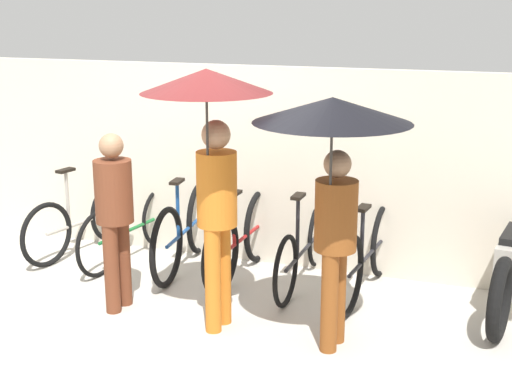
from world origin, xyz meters
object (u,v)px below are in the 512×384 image
at_px(parked_bicycle_3, 241,238).
at_px(parked_bicycle_4, 303,248).
at_px(parked_bicycle_0, 81,221).
at_px(pedestrian_center, 210,130).
at_px(parked_bicycle_1, 132,226).
at_px(parked_bicycle_5, 367,255).
at_px(pedestrian_trailing, 333,147).
at_px(parked_bicycle_2, 185,230).
at_px(pedestrian_leading, 115,209).

bearing_deg(parked_bicycle_3, parked_bicycle_4, -86.05).
height_order(parked_bicycle_0, pedestrian_center, pedestrian_center).
bearing_deg(parked_bicycle_4, pedestrian_center, 162.03).
bearing_deg(parked_bicycle_3, parked_bicycle_0, 89.54).
bearing_deg(parked_bicycle_4, parked_bicycle_1, 88.89).
distance_m(parked_bicycle_5, pedestrian_trailing, 1.72).
bearing_deg(pedestrian_trailing, parked_bicycle_4, -59.44).
xyz_separation_m(parked_bicycle_2, pedestrian_leading, (-0.13, -1.08, 0.50)).
bearing_deg(parked_bicycle_4, parked_bicycle_3, 92.29).
relative_size(parked_bicycle_1, parked_bicycle_4, 0.98).
relative_size(parked_bicycle_4, parked_bicycle_5, 0.97).
bearing_deg(parked_bicycle_0, parked_bicycle_2, -80.42).
relative_size(parked_bicycle_4, pedestrian_leading, 1.11).
relative_size(pedestrian_leading, pedestrian_trailing, 0.79).
relative_size(parked_bicycle_0, pedestrian_leading, 1.03).
distance_m(parked_bicycle_1, pedestrian_trailing, 2.99).
xyz_separation_m(parked_bicycle_1, pedestrian_leading, (0.48, -1.12, 0.54)).
bearing_deg(parked_bicycle_5, pedestrian_leading, 123.14).
xyz_separation_m(parked_bicycle_2, parked_bicycle_3, (0.61, -0.03, -0.01)).
relative_size(parked_bicycle_2, pedestrian_center, 0.82).
distance_m(parked_bicycle_0, pedestrian_leading, 1.67).
bearing_deg(parked_bicycle_4, parked_bicycle_0, 88.98).
relative_size(parked_bicycle_1, parked_bicycle_3, 0.98).
xyz_separation_m(parked_bicycle_0, parked_bicycle_1, (0.61, -0.01, 0.01)).
bearing_deg(parked_bicycle_3, parked_bicycle_5, -89.18).
bearing_deg(pedestrian_trailing, parked_bicycle_5, -86.13).
relative_size(pedestrian_center, pedestrian_trailing, 1.08).
relative_size(parked_bicycle_2, pedestrian_trailing, 0.89).
xyz_separation_m(parked_bicycle_0, parked_bicycle_4, (2.45, -0.06, -0.00)).
relative_size(parked_bicycle_1, parked_bicycle_2, 0.97).
relative_size(parked_bicycle_0, pedestrian_center, 0.75).
height_order(parked_bicycle_1, pedestrian_center, pedestrian_center).
xyz_separation_m(parked_bicycle_5, pedestrian_leading, (-1.97, -1.03, 0.52)).
height_order(parked_bicycle_2, parked_bicycle_4, parked_bicycle_4).
relative_size(parked_bicycle_3, parked_bicycle_5, 0.97).
distance_m(parked_bicycle_0, pedestrian_center, 2.74).
bearing_deg(pedestrian_center, parked_bicycle_5, -125.75).
xyz_separation_m(pedestrian_leading, pedestrian_trailing, (1.91, -0.17, 0.69)).
bearing_deg(parked_bicycle_4, parked_bicycle_2, 90.00).
xyz_separation_m(parked_bicycle_0, parked_bicycle_2, (1.23, -0.05, 0.04)).
height_order(parked_bicycle_0, parked_bicycle_3, parked_bicycle_3).
xyz_separation_m(parked_bicycle_0, pedestrian_center, (2.05, -1.28, 1.30)).
xyz_separation_m(pedestrian_leading, pedestrian_center, (0.95, -0.14, 0.76)).
distance_m(parked_bicycle_3, pedestrian_trailing, 2.08).
distance_m(parked_bicycle_2, parked_bicycle_5, 1.84).
distance_m(parked_bicycle_1, pedestrian_center, 2.31).
relative_size(parked_bicycle_3, pedestrian_leading, 1.11).
height_order(parked_bicycle_0, parked_bicycle_1, parked_bicycle_1).
distance_m(parked_bicycle_4, pedestrian_leading, 1.82).
height_order(parked_bicycle_3, parked_bicycle_5, parked_bicycle_3).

